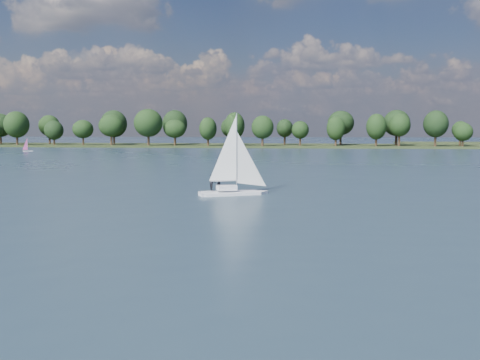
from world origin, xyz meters
name	(u,v)px	position (x,y,z in m)	size (l,w,h in m)	color
ground	(305,164)	(0.00, 100.00, 0.00)	(700.00, 700.00, 0.00)	#233342
far_shore	(300,147)	(0.00, 212.00, 0.00)	(660.00, 40.00, 1.50)	black
sailboat	(230,171)	(-9.54, 44.84, 2.77)	(7.76, 5.01, 9.95)	white
dinghy_pink	(28,148)	(-91.40, 154.48, 1.16)	(3.22, 2.73, 4.92)	silver
treeline	(281,128)	(-7.85, 208.56, 7.95)	(562.43, 73.72, 17.30)	black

